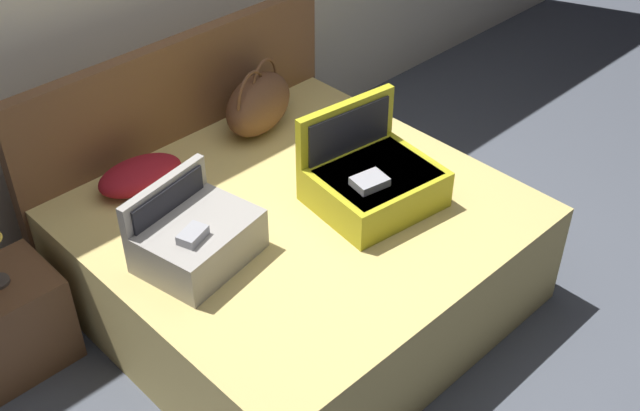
% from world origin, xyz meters
% --- Properties ---
extents(ground_plane, '(12.00, 12.00, 0.00)m').
position_xyz_m(ground_plane, '(0.00, 0.00, 0.00)').
color(ground_plane, '#4C515B').
extents(bed, '(1.82, 1.74, 0.56)m').
position_xyz_m(bed, '(0.00, 0.40, 0.28)').
color(bed, tan).
rests_on(bed, ground).
extents(headboard, '(1.86, 0.08, 1.09)m').
position_xyz_m(headboard, '(0.00, 1.31, 0.54)').
color(headboard, brown).
rests_on(headboard, ground).
extents(hard_case_large, '(0.59, 0.54, 0.43)m').
position_xyz_m(hard_case_large, '(0.29, 0.22, 0.68)').
color(hard_case_large, gold).
rests_on(hard_case_large, bed).
extents(hard_case_medium, '(0.54, 0.46, 0.34)m').
position_xyz_m(hard_case_medium, '(-0.53, 0.46, 0.68)').
color(hard_case_medium, gray).
rests_on(hard_case_medium, bed).
extents(duffel_bag, '(0.55, 0.43, 0.36)m').
position_xyz_m(duffel_bag, '(0.33, 1.07, 0.71)').
color(duffel_bag, brown).
rests_on(duffel_bag, bed).
extents(pillow_near_headboard, '(0.44, 0.30, 0.14)m').
position_xyz_m(pillow_near_headboard, '(-0.42, 1.05, 0.63)').
color(pillow_near_headboard, maroon).
rests_on(pillow_near_headboard, bed).
extents(nightstand, '(0.44, 0.40, 0.47)m').
position_xyz_m(nightstand, '(-1.19, 1.02, 0.23)').
color(nightstand, brown).
rests_on(nightstand, ground).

